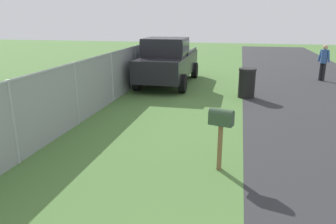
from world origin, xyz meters
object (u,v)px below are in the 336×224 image
at_px(mailbox, 221,122).
at_px(trash_bin, 247,83).
at_px(pickup_truck, 168,60).
at_px(pedestrian, 324,60).

bearing_deg(mailbox, trash_bin, 10.79).
height_order(pickup_truck, pedestrian, pickup_truck).
relative_size(mailbox, pickup_truck, 0.24).
distance_m(mailbox, trash_bin, 6.39).
height_order(trash_bin, pedestrian, pedestrian).
bearing_deg(trash_bin, pedestrian, -40.19).
bearing_deg(mailbox, pickup_truck, 35.38).
bearing_deg(pedestrian, pickup_truck, 144.27).
distance_m(mailbox, pickup_truck, 8.65).
relative_size(pickup_truck, pedestrian, 3.12).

